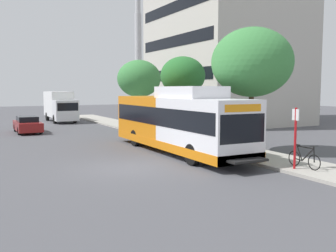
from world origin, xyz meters
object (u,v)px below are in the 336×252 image
Objects in this scene: street_tree_far_block at (139,79)px; box_truck_background at (60,106)px; bus_stop_sign_pole at (295,133)px; bicycle_parked at (304,158)px; street_tree_mid_block at (183,76)px; street_tree_near_stop at (252,62)px; parked_car_far_lane at (28,124)px; transit_bus at (177,122)px.

box_truck_background is at bearing 119.70° from street_tree_far_block.
bicycle_parked is (0.49, -0.07, -1.09)m from bus_stop_sign_pole.
street_tree_far_block reaches higher than box_truck_background.
street_tree_far_block is at bearing -60.30° from box_truck_background.
street_tree_far_block is 0.86× the size of box_truck_background.
street_tree_near_stop is at bearing -90.90° from street_tree_mid_block.
parked_car_far_lane is at bearing 112.20° from bicycle_parked.
box_truck_background is at bearing 96.44° from bus_stop_sign_pole.
bicycle_parked is 0.31× the size of street_tree_mid_block.
transit_bus is 7.02m from bus_stop_sign_pole.
bicycle_parked is 0.25× the size of box_truck_background.
transit_bus is at bearing -86.47° from box_truck_background.
street_tree_mid_block reaches higher than box_truck_background.
transit_bus is 6.96× the size of bicycle_parked.
bicycle_parked is (2.46, -6.81, -1.14)m from transit_bus.
street_tree_near_stop is 0.96× the size of box_truck_background.
box_truck_background is at bearing 101.22° from street_tree_near_stop.
transit_bus is 23.60m from box_truck_background.
street_tree_near_stop reaches higher than bus_stop_sign_pole.
transit_bus is at bearing -105.14° from street_tree_far_block.
bus_stop_sign_pole is 21.26m from street_tree_far_block.
street_tree_near_stop is 16.18m from street_tree_far_block.
street_tree_far_block is at bearing 74.86° from transit_bus.
box_truck_background is (-5.31, 9.31, -2.74)m from street_tree_far_block.
street_tree_near_stop is at bearing -78.78° from box_truck_background.
street_tree_mid_block is at bearing 82.08° from bus_stop_sign_pole.
bicycle_parked is at bearing -67.80° from parked_car_far_lane.
transit_bus is 2.13× the size of street_tree_mid_block.
box_truck_background is at bearing 64.14° from parked_car_far_lane.
transit_bus is at bearing -66.68° from parked_car_far_lane.
transit_bus is 1.82× the size of street_tree_near_stop.
street_tree_far_block is at bearing 84.86° from bus_stop_sign_pole.
street_tree_mid_block reaches higher than bus_stop_sign_pole.
bicycle_parked is at bearing -95.70° from street_tree_mid_block.
bicycle_parked is 0.26× the size of street_tree_near_stop.
street_tree_near_stop is 1.17× the size of street_tree_mid_block.
box_truck_background reaches higher than bicycle_parked.
box_truck_background reaches higher than bus_stop_sign_pole.
transit_bus is 15.02m from street_tree_far_block.
street_tree_near_stop is at bearing -58.84° from parked_car_far_lane.
street_tree_mid_block is (1.76, 12.62, 2.82)m from bus_stop_sign_pole.
bus_stop_sign_pole is at bearing -95.14° from street_tree_far_block.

